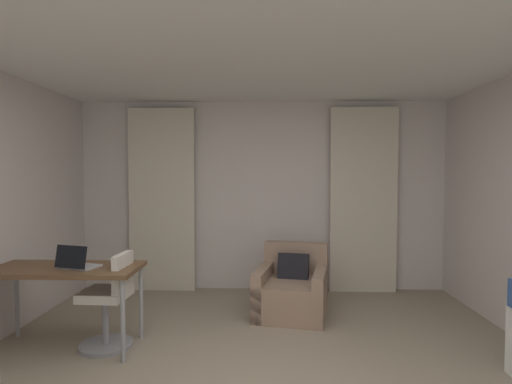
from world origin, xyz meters
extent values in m
cube|color=silver|center=(0.00, 3.03, 1.30)|extent=(5.12, 0.06, 2.60)
cube|color=white|center=(0.00, 0.00, 2.63)|extent=(5.12, 6.12, 0.06)
cube|color=beige|center=(-1.38, 2.90, 1.25)|extent=(0.90, 0.06, 2.50)
cube|color=beige|center=(1.38, 2.90, 1.25)|extent=(0.90, 0.06, 2.50)
cube|color=#997A66|center=(0.35, 1.95, 0.20)|extent=(0.92, 1.00, 0.39)
cube|color=#997A66|center=(0.42, 2.31, 0.58)|extent=(0.78, 0.29, 0.38)
cube|color=#997A66|center=(0.67, 1.89, 0.27)|extent=(0.29, 0.87, 0.53)
cube|color=#997A66|center=(0.03, 2.02, 0.27)|extent=(0.29, 0.87, 0.53)
cube|color=black|center=(0.37, 2.08, 0.49)|extent=(0.39, 0.27, 0.37)
cube|color=brown|center=(-1.77, 0.98, 0.74)|extent=(1.33, 0.61, 0.04)
cylinder|color=#99999E|center=(-2.39, 1.24, 0.36)|extent=(0.04, 0.04, 0.72)
cylinder|color=#99999E|center=(-1.16, 1.24, 0.36)|extent=(0.04, 0.04, 0.72)
cylinder|color=#99999E|center=(-1.16, 0.73, 0.36)|extent=(0.04, 0.04, 0.72)
cylinder|color=gray|center=(-1.42, 1.02, 0.23)|extent=(0.06, 0.06, 0.46)
cylinder|color=gray|center=(-1.42, 1.02, 0.02)|extent=(0.48, 0.48, 0.04)
cube|color=silver|center=(-1.42, 1.02, 0.50)|extent=(0.42, 0.42, 0.08)
cube|color=silver|center=(-1.25, 1.01, 0.71)|extent=(0.08, 0.36, 0.34)
cube|color=#ADADB2|center=(-1.63, 0.97, 0.77)|extent=(0.37, 0.30, 0.02)
cube|color=black|center=(-1.66, 0.87, 0.87)|extent=(0.32, 0.14, 0.20)
camera|label=1|loc=(0.06, -2.66, 1.61)|focal=28.70mm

